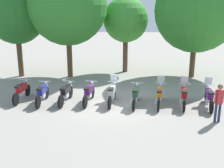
{
  "coord_description": "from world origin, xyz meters",
  "views": [
    {
      "loc": [
        0.07,
        -12.91,
        4.71
      ],
      "look_at": [
        0.0,
        0.5,
        0.9
      ],
      "focal_mm": 43.85,
      "sensor_mm": 36.0,
      "label": 1
    }
  ],
  "objects_px": {
    "motorcycle_0": "(22,91)",
    "motorcycle_8": "(209,97)",
    "motorcycle_5": "(136,95)",
    "tree_2": "(126,20)",
    "tree_0": "(16,16)",
    "person_0": "(219,100)",
    "motorcycle_3": "(89,93)",
    "tree_1": "(67,5)",
    "tree_3": "(197,10)",
    "motorcycle_6": "(160,95)",
    "motorcycle_4": "(112,93)",
    "motorcycle_1": "(42,93)",
    "motorcycle_7": "(184,96)",
    "motorcycle_2": "(66,93)"
  },
  "relations": [
    {
      "from": "motorcycle_0",
      "to": "motorcycle_8",
      "type": "distance_m",
      "value": 9.41
    },
    {
      "from": "motorcycle_5",
      "to": "tree_2",
      "type": "xyz_separation_m",
      "value": [
        -0.23,
        7.22,
        3.27
      ]
    },
    {
      "from": "tree_0",
      "to": "person_0",
      "type": "bearing_deg",
      "value": -36.17
    },
    {
      "from": "motorcycle_5",
      "to": "motorcycle_3",
      "type": "bearing_deg",
      "value": 92.19
    },
    {
      "from": "tree_0",
      "to": "tree_1",
      "type": "distance_m",
      "value": 3.53
    },
    {
      "from": "motorcycle_8",
      "to": "tree_3",
      "type": "height_order",
      "value": "tree_3"
    },
    {
      "from": "motorcycle_5",
      "to": "motorcycle_6",
      "type": "height_order",
      "value": "motorcycle_6"
    },
    {
      "from": "motorcycle_0",
      "to": "motorcycle_8",
      "type": "relative_size",
      "value": 1.01
    },
    {
      "from": "tree_2",
      "to": "tree_3",
      "type": "xyz_separation_m",
      "value": [
        4.55,
        -1.56,
        0.69
      ]
    },
    {
      "from": "person_0",
      "to": "tree_3",
      "type": "distance_m",
      "value": 8.57
    },
    {
      "from": "motorcycle_4",
      "to": "tree_3",
      "type": "distance_m",
      "value": 8.68
    },
    {
      "from": "motorcycle_6",
      "to": "tree_1",
      "type": "bearing_deg",
      "value": 55.04
    },
    {
      "from": "tree_1",
      "to": "motorcycle_3",
      "type": "bearing_deg",
      "value": -71.59
    },
    {
      "from": "tree_3",
      "to": "person_0",
      "type": "bearing_deg",
      "value": -97.7
    },
    {
      "from": "motorcycle_4",
      "to": "motorcycle_1",
      "type": "bearing_deg",
      "value": 97.23
    },
    {
      "from": "tree_1",
      "to": "tree_0",
      "type": "bearing_deg",
      "value": 176.7
    },
    {
      "from": "motorcycle_3",
      "to": "tree_1",
      "type": "xyz_separation_m",
      "value": [
        -1.76,
        5.29,
        4.28
      ]
    },
    {
      "from": "motorcycle_7",
      "to": "tree_1",
      "type": "distance_m",
      "value": 9.63
    },
    {
      "from": "motorcycle_0",
      "to": "motorcycle_5",
      "type": "distance_m",
      "value": 5.89
    },
    {
      "from": "tree_0",
      "to": "tree_3",
      "type": "height_order",
      "value": "tree_3"
    },
    {
      "from": "person_0",
      "to": "tree_3",
      "type": "xyz_separation_m",
      "value": [
        1.05,
        7.75,
        3.49
      ]
    },
    {
      "from": "motorcycle_2",
      "to": "motorcycle_3",
      "type": "bearing_deg",
      "value": -81.01
    },
    {
      "from": "motorcycle_2",
      "to": "motorcycle_8",
      "type": "distance_m",
      "value": 7.05
    },
    {
      "from": "person_0",
      "to": "tree_0",
      "type": "height_order",
      "value": "tree_0"
    },
    {
      "from": "tree_3",
      "to": "motorcycle_6",
      "type": "bearing_deg",
      "value": -118.88
    },
    {
      "from": "tree_0",
      "to": "tree_2",
      "type": "distance_m",
      "value": 7.48
    },
    {
      "from": "motorcycle_4",
      "to": "person_0",
      "type": "bearing_deg",
      "value": -109.42
    },
    {
      "from": "motorcycle_7",
      "to": "motorcycle_1",
      "type": "bearing_deg",
      "value": 98.99
    },
    {
      "from": "motorcycle_6",
      "to": "motorcycle_8",
      "type": "xyz_separation_m",
      "value": [
        2.34,
        -0.26,
        0.0
      ]
    },
    {
      "from": "motorcycle_6",
      "to": "motorcycle_7",
      "type": "height_order",
      "value": "same"
    },
    {
      "from": "tree_2",
      "to": "motorcycle_3",
      "type": "bearing_deg",
      "value": -107.06
    },
    {
      "from": "motorcycle_1",
      "to": "motorcycle_5",
      "type": "bearing_deg",
      "value": -91.52
    },
    {
      "from": "motorcycle_8",
      "to": "tree_2",
      "type": "distance_m",
      "value": 9.01
    },
    {
      "from": "tree_1",
      "to": "tree_3",
      "type": "relative_size",
      "value": 1.03
    },
    {
      "from": "motorcycle_5",
      "to": "motorcycle_4",
      "type": "bearing_deg",
      "value": 89.98
    },
    {
      "from": "motorcycle_3",
      "to": "tree_1",
      "type": "distance_m",
      "value": 7.03
    },
    {
      "from": "tree_1",
      "to": "tree_2",
      "type": "relative_size",
      "value": 1.37
    },
    {
      "from": "motorcycle_3",
      "to": "motorcycle_4",
      "type": "xyz_separation_m",
      "value": [
        1.17,
        -0.12,
        0.01
      ]
    },
    {
      "from": "motorcycle_1",
      "to": "tree_1",
      "type": "xyz_separation_m",
      "value": [
        0.58,
        5.35,
        4.28
      ]
    },
    {
      "from": "motorcycle_2",
      "to": "motorcycle_6",
      "type": "distance_m",
      "value": 4.7
    },
    {
      "from": "motorcycle_6",
      "to": "tree_0",
      "type": "xyz_separation_m",
      "value": [
        -8.74,
        5.87,
        3.61
      ]
    },
    {
      "from": "motorcycle_6",
      "to": "tree_3",
      "type": "relative_size",
      "value": 0.3
    },
    {
      "from": "motorcycle_2",
      "to": "tree_1",
      "type": "height_order",
      "value": "tree_1"
    },
    {
      "from": "motorcycle_0",
      "to": "tree_3",
      "type": "distance_m",
      "value": 12.0
    },
    {
      "from": "motorcycle_6",
      "to": "tree_3",
      "type": "height_order",
      "value": "tree_3"
    },
    {
      "from": "tree_1",
      "to": "tree_3",
      "type": "distance_m",
      "value": 8.42
    },
    {
      "from": "motorcycle_8",
      "to": "tree_3",
      "type": "xyz_separation_m",
      "value": [
        0.81,
        5.96,
        3.94
      ]
    },
    {
      "from": "motorcycle_3",
      "to": "tree_1",
      "type": "bearing_deg",
      "value": 27.16
    },
    {
      "from": "motorcycle_1",
      "to": "motorcycle_3",
      "type": "relative_size",
      "value": 1.01
    },
    {
      "from": "motorcycle_0",
      "to": "motorcycle_2",
      "type": "relative_size",
      "value": 1.0
    }
  ]
}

